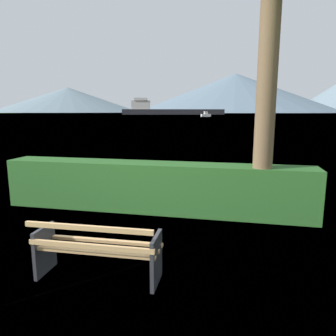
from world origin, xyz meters
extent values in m
plane|color=#567A38|center=(0.00, 0.00, 0.00)|extent=(1400.00, 1400.00, 0.00)
plane|color=slate|center=(0.00, 307.36, 0.00)|extent=(620.00, 620.00, 0.00)
cube|color=tan|center=(0.00, -0.19, 0.45)|extent=(1.70, 0.10, 0.04)
cube|color=tan|center=(0.00, 0.00, 0.45)|extent=(1.70, 0.10, 0.04)
cube|color=tan|center=(0.00, 0.19, 0.45)|extent=(1.70, 0.10, 0.04)
cube|color=tan|center=(0.01, -0.27, 0.57)|extent=(1.70, 0.08, 0.06)
cube|color=tan|center=(0.01, -0.31, 0.84)|extent=(1.70, 0.08, 0.06)
cube|color=#2D2D33|center=(-0.81, -0.04, 0.34)|extent=(0.06, 0.51, 0.68)
cube|color=#2D2D33|center=(0.81, 0.00, 0.34)|extent=(0.06, 0.51, 0.68)
cube|color=#285B23|center=(0.00, 3.02, 0.56)|extent=(7.04, 0.75, 1.12)
cylinder|color=brown|center=(2.34, 2.87, 2.53)|extent=(0.39, 0.39, 5.05)
cube|color=#232328|center=(-40.73, 213.53, 1.82)|extent=(70.35, 30.27, 3.64)
cube|color=silver|center=(-62.37, 206.53, 6.55)|extent=(14.61, 11.47, 5.83)
cube|color=silver|center=(-62.37, 206.53, 10.38)|extent=(11.23, 11.13, 1.82)
cube|color=silver|center=(-10.36, 129.71, 0.56)|extent=(4.36, 3.03, 1.13)
cube|color=silver|center=(-10.36, 129.71, 1.70)|extent=(1.77, 1.50, 1.15)
cube|color=silver|center=(-78.62, 259.80, 0.54)|extent=(6.40, 3.62, 1.08)
cube|color=silver|center=(-78.62, 259.80, 1.41)|extent=(2.50, 1.91, 0.66)
cone|color=slate|center=(-318.31, 563.06, 24.02)|extent=(280.63, 280.63, 48.04)
cone|color=slate|center=(0.00, 580.93, 34.21)|extent=(357.27, 357.27, 68.42)
camera|label=1|loc=(1.76, -3.70, 2.27)|focal=33.28mm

